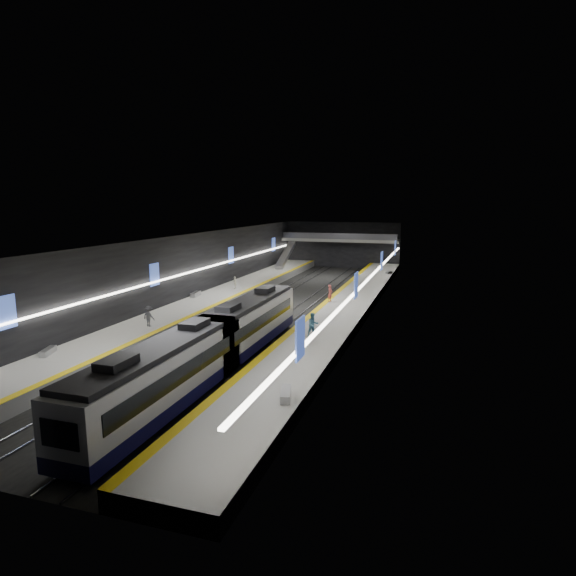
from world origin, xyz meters
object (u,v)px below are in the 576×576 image
(bench_left_far, at_px, (196,294))
(bench_right_near, at_px, (286,394))
(passenger_left_a, at_px, (235,283))
(train, at_px, (213,343))
(passenger_left_b, at_px, (149,316))
(bench_left_near, at_px, (48,351))
(passenger_right_a, at_px, (330,293))
(escalator, at_px, (286,255))
(bench_right_far, at_px, (389,273))
(passenger_right_b, at_px, (313,325))

(bench_left_far, relative_size, bench_right_near, 1.05)
(bench_right_near, xyz_separation_m, passenger_left_a, (-16.13, 29.55, 0.54))
(train, height_order, passenger_left_a, train)
(bench_left_far, xyz_separation_m, bench_right_near, (18.49, -23.97, -0.01))
(bench_left_far, bearing_deg, passenger_left_b, -85.86)
(train, xyz_separation_m, passenger_left_a, (-9.56, 25.04, -0.43))
(bench_left_near, relative_size, passenger_right_a, 0.95)
(passenger_left_a, bearing_deg, escalator, 166.75)
(bench_left_near, bearing_deg, bench_right_far, 48.98)
(bench_right_near, relative_size, passenger_left_a, 1.24)
(train, relative_size, passenger_left_a, 17.85)
(escalator, relative_size, bench_right_near, 4.19)
(passenger_left_a, bearing_deg, passenger_right_b, 25.34)
(bench_right_near, relative_size, bench_right_far, 1.20)
(train, bearing_deg, bench_left_far, 121.50)
(bench_left_near, xyz_separation_m, bench_left_far, (-0.27, 21.81, 0.03))
(passenger_right_a, bearing_deg, bench_left_far, 111.00)
(bench_left_far, distance_m, passenger_left_b, 13.34)
(bench_right_far, bearing_deg, bench_left_near, -92.91)
(train, xyz_separation_m, bench_left_near, (-11.65, -2.34, -0.99))
(passenger_right_a, height_order, passenger_right_b, passenger_right_b)
(train, bearing_deg, escalator, 102.19)
(passenger_left_a, bearing_deg, passenger_left_b, -13.54)
(passenger_left_b, bearing_deg, passenger_left_a, -77.24)
(train, xyz_separation_m, bench_right_near, (6.57, -4.51, -0.96))
(bench_left_near, distance_m, passenger_right_b, 19.35)
(bench_right_near, distance_m, passenger_right_a, 25.96)
(bench_right_far, height_order, passenger_right_b, passenger_right_b)
(bench_left_near, distance_m, bench_left_far, 21.81)
(bench_right_near, xyz_separation_m, bench_right_far, (0.43, 47.92, -0.04))
(train, distance_m, bench_left_near, 11.93)
(bench_right_near, relative_size, passenger_right_b, 1.01)
(escalator, relative_size, passenger_left_b, 4.46)
(bench_right_far, height_order, passenger_left_b, passenger_left_b)
(bench_left_far, distance_m, passenger_right_b, 20.50)
(escalator, distance_m, bench_right_near, 53.47)
(passenger_left_a, relative_size, passenger_left_b, 0.86)
(escalator, height_order, passenger_right_b, escalator)
(passenger_left_a, bearing_deg, bench_left_near, -18.80)
(bench_left_near, bearing_deg, passenger_right_b, 12.50)
(passenger_right_a, bearing_deg, bench_right_near, -158.11)
(escalator, distance_m, passenger_left_b, 39.92)
(bench_right_far, distance_m, passenger_left_b, 40.43)
(passenger_right_a, distance_m, passenger_right_b, 13.61)
(passenger_right_a, relative_size, passenger_left_a, 1.18)
(passenger_left_b, bearing_deg, passenger_right_a, -118.15)
(bench_left_far, xyz_separation_m, passenger_left_a, (2.36, 5.58, 0.52))
(bench_right_far, xyz_separation_m, passenger_right_a, (-3.83, -22.19, 0.71))
(escalator, distance_m, bench_left_near, 48.71)
(bench_right_near, bearing_deg, bench_left_far, 112.14)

